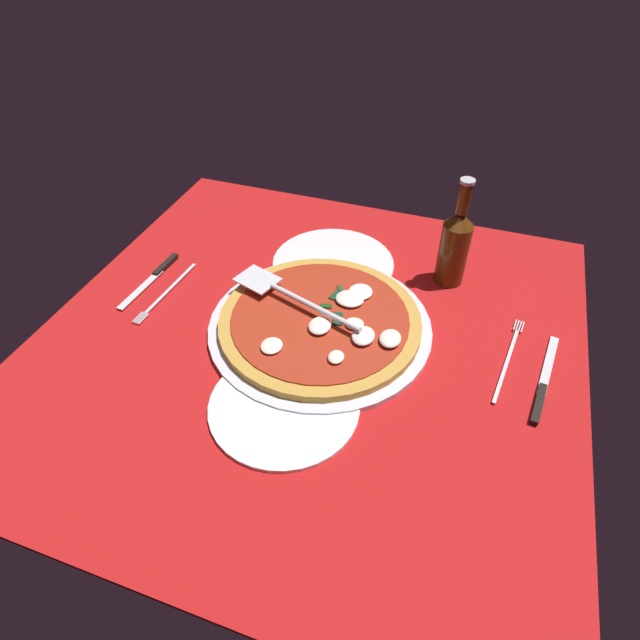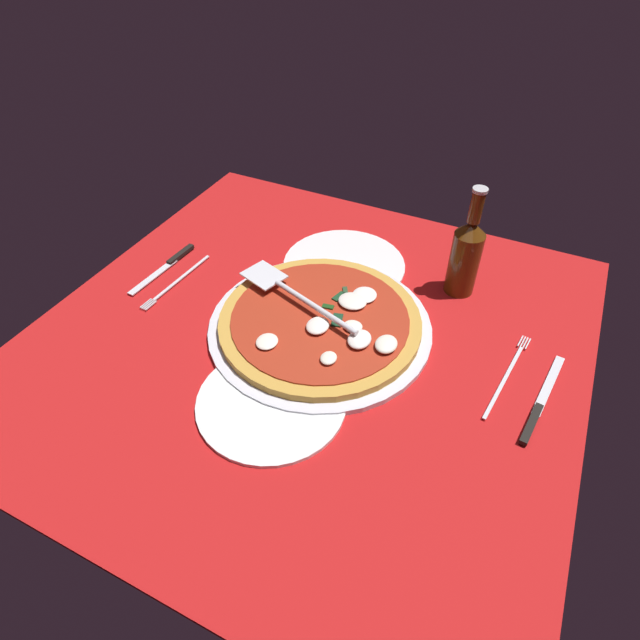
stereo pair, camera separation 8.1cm
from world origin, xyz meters
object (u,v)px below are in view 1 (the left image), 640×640
Objects in this scene: pizza at (322,321)px; place_setting_far at (526,374)px; beer_bottle at (454,245)px; dinner_plate_right at (284,406)px; dinner_plate_left at (333,264)px; pizza_server at (291,295)px; place_setting_near at (160,285)px.

pizza reaches higher than place_setting_far.
beer_bottle is (-21.84, 19.16, 6.26)cm from pizza.
dinner_plate_right is at bearing 126.51° from place_setting_far.
pizza_server is at bearing -8.19° from dinner_plate_left.
dinner_plate_right is 45.36cm from beer_bottle.
beer_bottle is at bearing 138.74° from pizza.
beer_bottle is at bearing 96.41° from dinner_plate_left.
pizza is 1.35× the size of pizza_server.
place_setting_far is at bearing 93.21° from place_setting_near.
place_setting_near is (0.42, -27.72, -4.50)cm from pizza_server.
pizza reaches higher than place_setting_near.
dinner_plate_right is at bearing 0.72° from pizza.
pizza_server reaches higher than place_setting_near.
place_setting_near is at bearing -69.18° from beer_bottle.
pizza_server is at bearing -52.28° from beer_bottle.
place_setting_far is at bearing 118.96° from dinner_plate_right.
pizza is 35.42cm from place_setting_far.
pizza is at bearing -41.26° from beer_bottle.
beer_bottle is at bearing -123.92° from pizza_server.
pizza_server is 42.20cm from place_setting_far.
dinner_plate_left is 1.08× the size of place_setting_far.
pizza_server is 32.76cm from beer_bottle.
pizza reaches higher than dinner_plate_right.
place_setting_near is (-1.51, -34.31, -1.96)cm from pizza.
place_setting_near and place_setting_far have the same top height.
pizza is at bearing 98.93° from place_setting_far.
place_setting_far is 1.05× the size of beer_bottle.
place_setting_far is at bearing -163.11° from pizza_server.
pizza_server reaches higher than dinner_plate_right.
beer_bottle is (-19.92, 25.75, 3.72)cm from pizza_server.
pizza_server is at bearing 96.08° from place_setting_far.
beer_bottle is at bearing 154.91° from dinner_plate_right.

